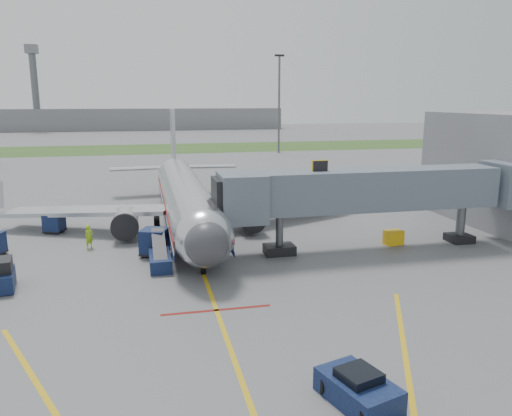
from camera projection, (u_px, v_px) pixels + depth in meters
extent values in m
plane|color=#565659|center=(207.00, 284.00, 30.86)|extent=(400.00, 400.00, 0.00)
cube|color=#2D4C1E|center=(159.00, 149.00, 116.66)|extent=(300.00, 25.00, 0.01)
cube|color=gold|center=(211.00, 296.00, 28.96)|extent=(0.25, 50.00, 0.01)
cube|color=maroon|center=(216.00, 310.00, 27.05)|extent=(6.00, 0.25, 0.01)
cube|color=gold|center=(412.00, 402.00, 18.81)|extent=(9.52, 20.04, 0.01)
cylinder|color=silver|center=(185.00, 197.00, 44.59)|extent=(3.80, 28.00, 3.80)
sphere|color=silver|center=(204.00, 238.00, 31.25)|extent=(3.80, 3.80, 3.80)
sphere|color=#38383D|center=(207.00, 244.00, 30.01)|extent=(2.74, 2.74, 2.74)
cube|color=black|center=(205.00, 231.00, 30.75)|extent=(2.20, 1.20, 0.55)
cone|color=silver|center=(174.00, 171.00, 60.32)|extent=(3.80, 5.00, 3.80)
cube|color=#B7BAC1|center=(173.00, 138.00, 59.00)|extent=(0.35, 4.20, 7.00)
cube|color=#B7BAC1|center=(87.00, 211.00, 42.96)|extent=(15.10, 8.59, 1.13)
cube|color=#B7BAC1|center=(277.00, 202.00, 46.61)|extent=(15.10, 8.59, 1.13)
cylinder|color=silver|center=(125.00, 222.00, 40.90)|extent=(2.10, 3.60, 2.10)
cylinder|color=silver|center=(249.00, 216.00, 43.13)|extent=(2.10, 3.60, 2.10)
cube|color=maroon|center=(207.00, 200.00, 45.08)|extent=(0.05, 28.00, 0.45)
cube|color=navy|center=(207.00, 209.00, 45.27)|extent=(0.05, 28.00, 0.35)
cylinder|color=black|center=(203.00, 269.00, 32.71)|extent=(0.28, 0.70, 0.70)
cylinder|color=black|center=(157.00, 221.00, 44.99)|extent=(0.50, 1.00, 1.00)
cylinder|color=black|center=(214.00, 218.00, 46.10)|extent=(0.50, 1.00, 1.00)
cube|color=slate|center=(370.00, 189.00, 37.45)|extent=(20.00, 3.00, 3.00)
cube|color=slate|center=(242.00, 197.00, 35.38)|extent=(3.20, 3.60, 3.40)
cube|color=black|center=(225.00, 198.00, 35.13)|extent=(1.60, 3.00, 2.80)
cube|color=#EAAF0D|center=(320.00, 167.00, 36.21)|extent=(1.20, 0.15, 1.00)
cylinder|color=#595B60|center=(279.00, 234.00, 36.59)|extent=(0.56, 0.56, 3.10)
cube|color=black|center=(279.00, 249.00, 36.85)|extent=(2.20, 1.60, 0.70)
cylinder|color=#595B60|center=(461.00, 223.00, 39.81)|extent=(0.70, 0.70, 3.10)
cube|color=black|center=(459.00, 238.00, 40.08)|extent=(1.80, 1.80, 0.60)
cube|color=slate|center=(508.00, 183.00, 40.02)|extent=(3.00, 4.00, 3.40)
cylinder|color=#595B60|center=(279.00, 106.00, 105.61)|extent=(0.44, 0.44, 20.00)
cube|color=black|center=(280.00, 55.00, 103.44)|extent=(2.00, 0.40, 0.40)
cube|color=slate|center=(125.00, 119.00, 189.94)|extent=(120.00, 14.00, 8.00)
cylinder|color=#595B60|center=(35.00, 92.00, 176.61)|extent=(2.40, 2.40, 28.00)
cube|color=slate|center=(31.00, 49.00, 173.53)|extent=(4.00, 4.00, 3.00)
cube|color=#0C1138|center=(358.00, 391.00, 18.74)|extent=(2.73, 3.54, 0.95)
cube|color=black|center=(359.00, 376.00, 18.61)|extent=(1.73, 1.73, 0.43)
cylinder|color=black|center=(362.00, 416.00, 17.43)|extent=(0.38, 0.72, 0.69)
cylinder|color=black|center=(395.00, 403.00, 18.18)|extent=(0.38, 0.72, 0.69)
cylinder|color=black|center=(323.00, 385.00, 19.34)|extent=(0.38, 0.72, 0.69)
cylinder|color=black|center=(354.00, 374.00, 20.10)|extent=(0.38, 0.72, 0.69)
cube|color=#0C1138|center=(2.00, 280.00, 29.92)|extent=(1.82, 2.88, 1.08)
cube|color=black|center=(0.00, 265.00, 29.73)|extent=(1.56, 1.91, 0.75)
cylinder|color=black|center=(11.00, 289.00, 29.31)|extent=(0.32, 0.57, 0.54)
cylinder|color=black|center=(13.00, 279.00, 31.06)|extent=(0.32, 0.57, 0.54)
cylinder|color=black|center=(5.00, 252.00, 37.05)|extent=(0.29, 0.33, 0.28)
cube|color=#0C1138|center=(54.00, 222.00, 42.73)|extent=(1.84, 1.84, 1.45)
cube|color=black|center=(55.00, 231.00, 42.88)|extent=(1.90, 1.90, 0.11)
cylinder|color=black|center=(45.00, 232.00, 42.40)|extent=(0.28, 0.31, 0.26)
cylinder|color=black|center=(58.00, 233.00, 42.29)|extent=(0.28, 0.31, 0.26)
cylinder|color=black|center=(52.00, 229.00, 43.49)|extent=(0.28, 0.31, 0.26)
cylinder|color=black|center=(64.00, 229.00, 43.38)|extent=(0.28, 0.31, 0.26)
cube|color=#0C1138|center=(154.00, 241.00, 36.40)|extent=(2.29, 2.29, 1.77)
cube|color=black|center=(155.00, 253.00, 36.59)|extent=(2.37, 2.37, 0.14)
cylinder|color=black|center=(143.00, 256.00, 36.04)|extent=(0.35, 0.39, 0.32)
cylinder|color=black|center=(161.00, 256.00, 35.84)|extent=(0.35, 0.39, 0.32)
cylinder|color=black|center=(149.00, 250.00, 37.36)|extent=(0.35, 0.39, 0.32)
cylinder|color=black|center=(167.00, 251.00, 37.16)|extent=(0.35, 0.39, 0.32)
cube|color=#0C1138|center=(160.00, 260.00, 34.00)|extent=(1.46, 3.66, 0.91)
cube|color=black|center=(159.00, 245.00, 34.28)|extent=(0.96, 4.09, 1.43)
cylinder|color=black|center=(153.00, 270.00, 32.67)|extent=(0.23, 0.57, 0.57)
cylinder|color=black|center=(169.00, 268.00, 32.90)|extent=(0.23, 0.57, 0.57)
cylinder|color=black|center=(152.00, 258.00, 35.17)|extent=(0.23, 0.57, 0.57)
cylinder|color=black|center=(166.00, 257.00, 35.40)|extent=(0.23, 0.57, 0.57)
cube|color=#EAAF0D|center=(393.00, 237.00, 39.30)|extent=(1.51, 1.11, 1.12)
cylinder|color=black|center=(388.00, 243.00, 39.23)|extent=(0.22, 0.30, 0.28)
cylinder|color=black|center=(398.00, 242.00, 39.54)|extent=(0.22, 0.30, 0.28)
imported|color=#98CF18|center=(89.00, 237.00, 38.17)|extent=(0.79, 0.76, 1.83)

